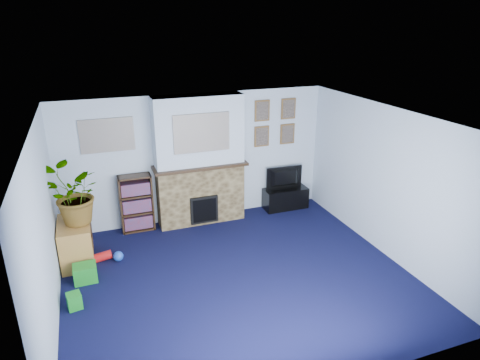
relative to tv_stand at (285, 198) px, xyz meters
name	(u,v)px	position (x,y,z in m)	size (l,w,h in m)	color
floor	(238,277)	(-1.76, -2.03, -0.23)	(5.00, 4.50, 0.01)	black
ceiling	(238,120)	(-1.76, -2.03, 2.17)	(5.00, 4.50, 0.01)	white
wall_back	(197,158)	(-1.76, 0.22, 0.97)	(5.00, 0.04, 2.40)	silver
wall_front	(320,296)	(-1.76, -4.28, 0.97)	(5.00, 0.04, 2.40)	silver
wall_left	(44,233)	(-4.26, -2.03, 0.97)	(0.04, 4.50, 2.40)	silver
wall_right	(386,182)	(0.74, -2.03, 0.97)	(0.04, 4.50, 2.40)	silver
chimney_breast	(200,162)	(-1.76, 0.02, 0.96)	(1.72, 0.50, 2.40)	brown
collage_main	(202,133)	(-1.76, -0.19, 1.55)	(1.00, 0.03, 0.68)	gray
collage_left	(107,135)	(-3.31, 0.21, 1.55)	(0.90, 0.03, 0.58)	gray
portrait_tl	(262,111)	(-0.46, 0.20, 1.77)	(0.30, 0.03, 0.40)	brown
portrait_tr	(288,109)	(0.09, 0.20, 1.77)	(0.30, 0.03, 0.40)	brown
portrait_bl	(262,136)	(-0.46, 0.20, 1.27)	(0.30, 0.03, 0.40)	brown
portrait_br	(287,134)	(0.09, 0.20, 1.27)	(0.30, 0.03, 0.40)	brown
tv_stand	(285,198)	(0.00, 0.00, 0.00)	(0.89, 0.37, 0.42)	black
television	(286,178)	(0.00, 0.02, 0.41)	(0.76, 0.10, 0.44)	black
bookshelf	(136,204)	(-2.95, 0.08, 0.28)	(0.58, 0.28, 1.05)	black
sideboard	(76,241)	(-4.00, -0.70, 0.12)	(0.48, 0.86, 0.67)	#AC7837
potted_plant	(72,196)	(-3.95, -0.75, 0.91)	(0.85, 0.73, 0.94)	#26661E
mantel_clock	(195,161)	(-1.86, -0.03, 1.00)	(0.10, 0.06, 0.15)	gold
mantel_candle	(219,158)	(-1.40, -0.03, 1.01)	(0.05, 0.05, 0.16)	#B2BFC6
mantel_teddy	(172,164)	(-2.27, -0.03, 0.99)	(0.12, 0.12, 0.12)	gray
mantel_can	(240,157)	(-0.99, -0.03, 0.99)	(0.06, 0.06, 0.11)	#198C26
green_crate	(85,273)	(-3.90, -1.34, -0.09)	(0.33, 0.26, 0.26)	#198C26
toy_ball	(118,256)	(-3.40, -0.93, -0.14)	(0.16, 0.16, 0.16)	blue
toy_block	(74,301)	(-4.06, -1.95, -0.12)	(0.18, 0.18, 0.22)	#198C26
toy_tube	(102,257)	(-3.64, -0.83, -0.16)	(0.14, 0.14, 0.31)	red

